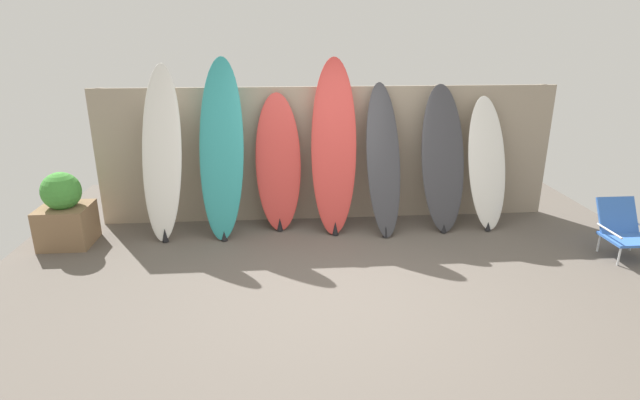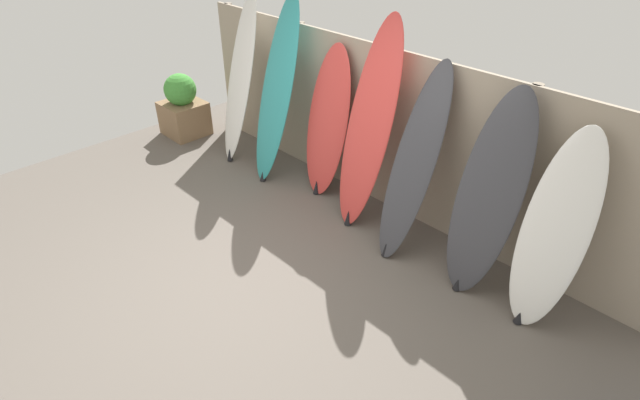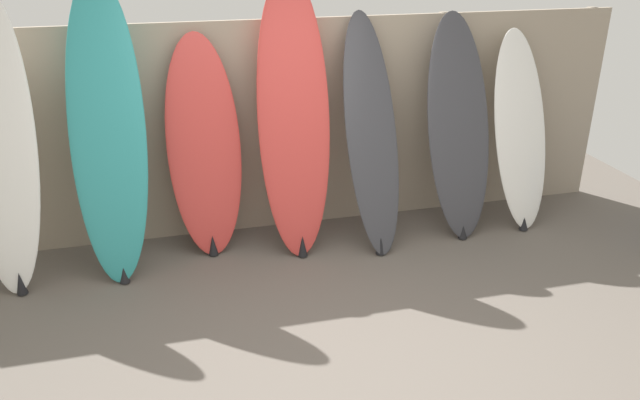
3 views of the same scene
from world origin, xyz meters
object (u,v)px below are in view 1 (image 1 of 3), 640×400
at_px(surfboard_charcoal_4, 383,161).
at_px(surfboard_white_6, 487,164).
at_px(planter_box, 65,213).
at_px(surfboard_charcoal_5, 443,159).
at_px(surfboard_teal_1, 222,150).
at_px(surfboard_white_0, 162,154).
at_px(surfboard_red_3, 334,148).
at_px(surfboard_red_2, 278,164).
at_px(beach_chair, 623,228).

bearing_deg(surfboard_charcoal_4, surfboard_white_6, 1.67).
height_order(surfboard_white_6, planter_box, surfboard_white_6).
distance_m(surfboard_charcoal_5, surfboard_white_6, 0.60).
height_order(surfboard_teal_1, surfboard_white_6, surfboard_teal_1).
relative_size(surfboard_charcoal_4, planter_box, 2.06).
relative_size(surfboard_white_0, surfboard_red_3, 0.97).
bearing_deg(surfboard_teal_1, surfboard_red_2, 12.97).
xyz_separation_m(surfboard_white_6, planter_box, (-5.27, -0.25, -0.43)).
relative_size(surfboard_white_0, surfboard_red_2, 1.21).
distance_m(surfboard_charcoal_4, surfboard_white_6, 1.38).
xyz_separation_m(surfboard_white_6, beach_chair, (1.25, -1.04, -0.52)).
bearing_deg(surfboard_red_2, planter_box, -171.51).
xyz_separation_m(surfboard_charcoal_4, surfboard_white_6, (1.37, 0.04, -0.08)).
bearing_deg(beach_chair, surfboard_white_0, 164.01).
bearing_deg(surfboard_charcoal_5, surfboard_red_2, 176.12).
bearing_deg(surfboard_teal_1, surfboard_white_6, 0.48).
distance_m(surfboard_white_0, surfboard_charcoal_4, 2.74).
distance_m(surfboard_red_3, surfboard_white_6, 2.02).
xyz_separation_m(surfboard_charcoal_5, beach_chair, (1.85, -1.03, -0.59)).
relative_size(surfboard_teal_1, surfboard_charcoal_4, 1.18).
height_order(beach_chair, planter_box, planter_box).
distance_m(surfboard_white_0, planter_box, 1.35).
bearing_deg(surfboard_charcoal_4, surfboard_charcoal_5, 2.00).
xyz_separation_m(surfboard_white_0, beach_chair, (5.36, -1.01, -0.73)).
bearing_deg(surfboard_white_0, surfboard_charcoal_4, -0.20).
relative_size(surfboard_red_2, surfboard_charcoal_5, 0.95).
distance_m(surfboard_charcoal_4, planter_box, 3.94).
bearing_deg(beach_chair, surfboard_charcoal_5, 145.50).
distance_m(surfboard_red_3, planter_box, 3.36).
xyz_separation_m(surfboard_red_3, surfboard_white_6, (2.00, -0.02, -0.24)).
xyz_separation_m(surfboard_charcoal_5, planter_box, (-4.68, -0.24, -0.51)).
bearing_deg(surfboard_charcoal_4, surfboard_teal_1, 179.68).
xyz_separation_m(surfboard_red_3, surfboard_charcoal_4, (0.63, -0.06, -0.17)).
distance_m(surfboard_white_6, beach_chair, 1.71).
height_order(surfboard_red_2, surfboard_charcoal_4, surfboard_charcoal_4).
relative_size(surfboard_white_6, beach_chair, 2.68).
height_order(surfboard_red_3, surfboard_charcoal_5, surfboard_red_3).
bearing_deg(planter_box, surfboard_white_0, 10.92).
bearing_deg(surfboard_red_2, surfboard_white_6, -2.76).
bearing_deg(surfboard_charcoal_5, surfboard_teal_1, -179.67).
bearing_deg(surfboard_white_6, surfboard_red_2, 177.24).
bearing_deg(surfboard_charcoal_5, surfboard_white_0, -179.72).
relative_size(surfboard_red_2, surfboard_charcoal_4, 0.94).
bearing_deg(surfboard_white_0, surfboard_charcoal_5, 0.28).
relative_size(surfboard_red_2, surfboard_red_3, 0.80).
bearing_deg(surfboard_white_0, surfboard_teal_1, 0.12).
xyz_separation_m(surfboard_white_0, surfboard_white_6, (4.11, 0.03, -0.21)).
xyz_separation_m(surfboard_white_0, surfboard_teal_1, (0.72, 0.00, 0.04)).
bearing_deg(beach_chair, surfboard_charcoal_4, 153.76).
height_order(surfboard_teal_1, surfboard_charcoal_5, surfboard_teal_1).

